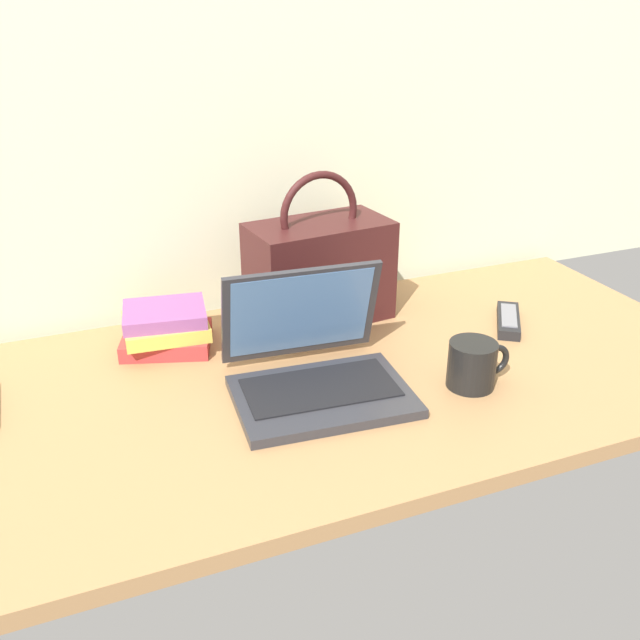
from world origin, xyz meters
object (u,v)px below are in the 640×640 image
object	(u,v)px
coffee_mug	(473,364)
book_stack	(166,328)
handbag	(319,269)
laptop	(315,366)
remote_control_far	(508,320)

from	to	relation	value
coffee_mug	book_stack	xyz separation A→B (m)	(-0.49, 0.37, -0.00)
handbag	book_stack	xyz separation A→B (m)	(-0.34, -0.01, -0.07)
laptop	handbag	bearing A→B (deg)	66.33
laptop	remote_control_far	xyz separation A→B (m)	(0.49, 0.09, -0.03)
remote_control_far	handbag	xyz separation A→B (m)	(-0.37, 0.19, 0.10)
handbag	book_stack	distance (m)	0.35
remote_control_far	laptop	bearing A→B (deg)	-169.55
book_stack	handbag	bearing A→B (deg)	2.45
laptop	book_stack	world-z (taller)	laptop
remote_control_far	handbag	world-z (taller)	handbag
remote_control_far	book_stack	size ratio (longest dim) A/B	0.76
remote_control_far	handbag	distance (m)	0.43
remote_control_far	handbag	bearing A→B (deg)	152.57
handbag	remote_control_far	bearing A→B (deg)	-27.43
coffee_mug	handbag	xyz separation A→B (m)	(-0.15, 0.38, 0.07)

